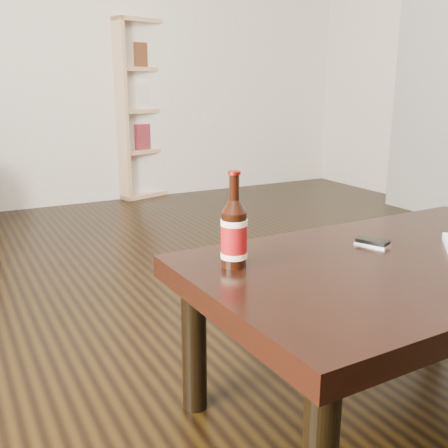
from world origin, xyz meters
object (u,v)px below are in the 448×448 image
bookshelf (147,106)px  coffee_table (406,277)px  phone (373,242)px  beer_bottle (234,234)px

bookshelf → coffee_table: 3.49m
coffee_table → phone: (-0.01, 0.13, 0.07)m
phone → beer_bottle: bearing=154.8°
coffee_table → phone: size_ratio=11.62×
beer_bottle → phone: beer_bottle is taller
coffee_table → phone: phone is taller
bookshelf → coffee_table: bearing=-116.1°
bookshelf → phone: 3.36m
bookshelf → beer_bottle: bearing=-124.5°
coffee_table → bookshelf: bearing=81.9°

